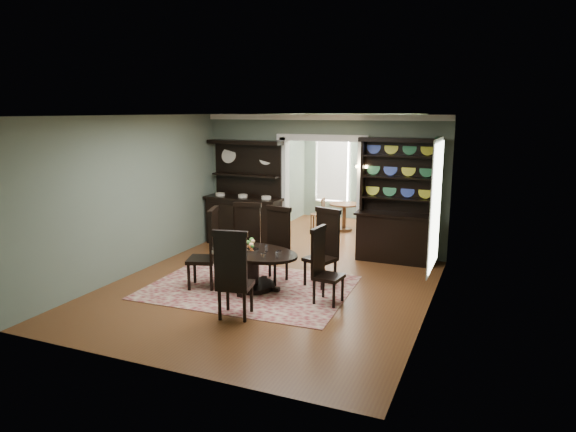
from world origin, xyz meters
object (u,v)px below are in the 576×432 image
at_px(dining_table, 252,263).
at_px(sideboard, 245,209).
at_px(parlor_table, 344,213).
at_px(welsh_dresser, 396,217).

bearing_deg(dining_table, sideboard, 130.36).
relative_size(sideboard, parlor_table, 3.14).
xyz_separation_m(sideboard, parlor_table, (1.74, 2.24, -0.38)).
distance_m(dining_table, welsh_dresser, 3.38).
bearing_deg(parlor_table, welsh_dresser, -51.72).
bearing_deg(welsh_dresser, parlor_table, 128.34).
distance_m(welsh_dresser, parlor_table, 2.89).
bearing_deg(parlor_table, dining_table, -92.23).
bearing_deg(sideboard, parlor_table, 55.50).
bearing_deg(sideboard, welsh_dresser, 3.35).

